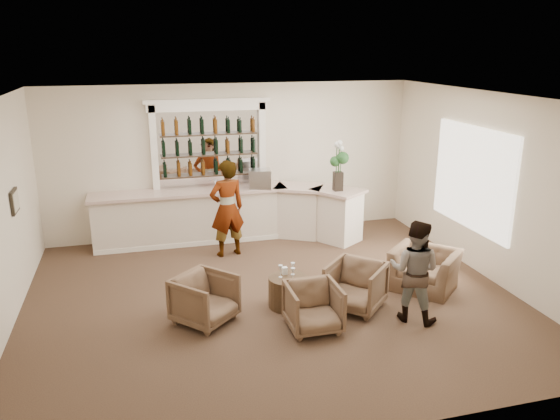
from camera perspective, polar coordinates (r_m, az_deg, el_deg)
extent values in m
plane|color=brown|center=(9.25, -0.86, -9.18)|extent=(8.00, 8.00, 0.00)
cube|color=beige|center=(11.99, -5.02, 5.18)|extent=(8.00, 0.04, 3.30)
cube|color=beige|center=(10.35, 21.12, 2.23)|extent=(0.04, 7.00, 3.30)
cube|color=white|center=(8.35, -0.96, 11.62)|extent=(8.00, 7.00, 0.04)
cube|color=white|center=(10.72, 19.48, 3.15)|extent=(0.05, 2.40, 1.90)
cube|color=black|center=(9.77, -26.00, 0.83)|extent=(0.04, 0.46, 0.38)
cube|color=beige|center=(9.77, -25.85, 0.84)|extent=(0.01, 0.38, 0.30)
cube|color=white|center=(11.80, -9.36, -0.74)|extent=(4.00, 0.70, 1.08)
cube|color=#CDABA0|center=(11.62, -9.48, 1.91)|extent=(4.10, 0.82, 0.06)
cube|color=white|center=(12.02, 1.96, -0.20)|extent=(1.12, 1.04, 1.08)
cube|color=#CDABA0|center=(11.85, 2.01, 2.41)|extent=(1.27, 1.19, 0.06)
cube|color=white|center=(11.77, 5.96, -0.65)|extent=(1.08, 1.14, 1.08)
cube|color=#CDABA0|center=(11.59, 6.08, 2.01)|extent=(1.24, 1.29, 0.06)
cube|color=white|center=(11.65, -9.07, -3.52)|extent=(4.00, 0.06, 0.10)
cube|color=white|center=(11.84, -7.43, 6.43)|extent=(2.15, 0.02, 1.65)
cube|color=white|center=(11.79, -12.85, 3.62)|extent=(0.14, 0.16, 2.90)
cube|color=white|center=(12.08, -1.88, 4.35)|extent=(0.14, 0.16, 2.90)
cube|color=white|center=(11.65, -7.56, 10.69)|extent=(2.52, 0.16, 0.18)
cube|color=white|center=(11.64, -7.58, 11.28)|extent=(2.64, 0.20, 0.08)
cube|color=#34261A|center=(11.84, -7.26, 3.63)|extent=(2.05, 0.20, 0.03)
cube|color=#34261A|center=(11.75, -7.33, 5.72)|extent=(2.05, 0.20, 0.03)
cube|color=#34261A|center=(11.68, -7.42, 7.84)|extent=(2.05, 0.20, 0.03)
cylinder|color=#48321F|center=(8.89, 0.85, -8.52)|extent=(0.64, 0.64, 0.50)
imported|color=gray|center=(10.80, -5.55, 0.15)|extent=(0.79, 0.60, 1.95)
imported|color=gray|center=(8.51, 13.88, -6.20)|extent=(0.98, 0.96, 1.60)
imported|color=brown|center=(8.44, -7.87, -9.21)|extent=(1.15, 1.15, 0.75)
imported|color=brown|center=(8.18, 3.51, -10.11)|extent=(0.76, 0.78, 0.71)
imported|color=brown|center=(8.84, 7.90, -7.89)|extent=(1.18, 1.18, 0.77)
imported|color=brown|center=(9.80, 14.86, -6.01)|extent=(1.41, 1.42, 0.69)
cube|color=#B8B9BD|center=(11.60, -2.13, 3.28)|extent=(0.52, 0.46, 0.40)
cube|color=black|center=(11.46, 6.07, 3.01)|extent=(0.18, 0.18, 0.40)
cube|color=white|center=(8.88, 0.49, -6.35)|extent=(0.08, 0.08, 0.12)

